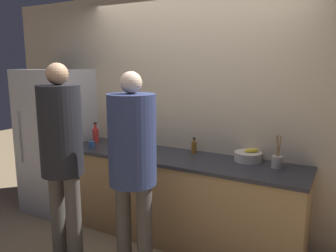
{
  "coord_description": "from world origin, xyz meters",
  "views": [
    {
      "loc": [
        1.47,
        -2.51,
        1.81
      ],
      "look_at": [
        0.0,
        0.15,
        1.25
      ],
      "focal_mm": 35.0,
      "sensor_mm": 36.0,
      "label": 1
    }
  ],
  "objects": [
    {
      "name": "counter",
      "position": [
        0.0,
        0.37,
        0.45
      ],
      "size": [
        2.55,
        0.67,
        0.9
      ],
      "color": "tan",
      "rests_on": "ground_plane"
    },
    {
      "name": "bottle_dark",
      "position": [
        -0.67,
        0.58,
        0.99
      ],
      "size": [
        0.07,
        0.07,
        0.23
      ],
      "color": "#333338",
      "rests_on": "counter"
    },
    {
      "name": "person_left",
      "position": [
        -0.65,
        -0.57,
        1.11
      ],
      "size": [
        0.36,
        0.36,
        1.83
      ],
      "color": "#4C4742",
      "rests_on": "ground_plane"
    },
    {
      "name": "cup_yellow",
      "position": [
        -0.56,
        0.58,
        0.95
      ],
      "size": [
        0.07,
        0.07,
        0.1
      ],
      "color": "gold",
      "rests_on": "counter"
    },
    {
      "name": "utensil_crock",
      "position": [
        0.96,
        0.46,
        0.96
      ],
      "size": [
        0.1,
        0.1,
        0.3
      ],
      "color": "#ADA393",
      "rests_on": "counter"
    },
    {
      "name": "person_center",
      "position": [
        -0.03,
        -0.39,
        1.08
      ],
      "size": [
        0.39,
        0.39,
        1.77
      ],
      "color": "#4C4742",
      "rests_on": "ground_plane"
    },
    {
      "name": "cup_blue",
      "position": [
        -1.01,
        0.2,
        0.94
      ],
      "size": [
        0.07,
        0.07,
        0.08
      ],
      "color": "#335184",
      "rests_on": "counter"
    },
    {
      "name": "fruit_bowl",
      "position": [
        0.67,
        0.55,
        0.94
      ],
      "size": [
        0.27,
        0.27,
        0.13
      ],
      "color": "beige",
      "rests_on": "counter"
    },
    {
      "name": "wall_back",
      "position": [
        0.0,
        0.69,
        1.3
      ],
      "size": [
        5.2,
        0.06,
        2.6
      ],
      "color": "#C6B293",
      "rests_on": "ground_plane"
    },
    {
      "name": "bottle_red",
      "position": [
        -1.15,
        0.43,
        0.99
      ],
      "size": [
        0.07,
        0.07,
        0.24
      ],
      "color": "red",
      "rests_on": "counter"
    },
    {
      "name": "refrigerator",
      "position": [
        -1.68,
        0.32,
        0.88
      ],
      "size": [
        0.74,
        0.74,
        1.76
      ],
      "color": "#B7B7BC",
      "rests_on": "ground_plane"
    },
    {
      "name": "bottle_amber",
      "position": [
        0.09,
        0.55,
        0.96
      ],
      "size": [
        0.06,
        0.06,
        0.17
      ],
      "color": "brown",
      "rests_on": "counter"
    }
  ]
}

